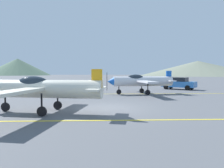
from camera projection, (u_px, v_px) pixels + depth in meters
ground_plane at (108, 108)px, 13.33m from camera, size 400.00×400.00×0.00m
apron_line_near at (110, 120)px, 9.82m from camera, size 80.00×0.16×0.01m
apron_line_far at (107, 94)px, 21.95m from camera, size 80.00×0.16×0.01m
airplane_near at (42, 88)px, 11.73m from camera, size 7.17×8.19×2.45m
airplane_mid at (140, 81)px, 21.87m from camera, size 7.15×8.21×2.45m
car_sedan at (179, 83)px, 27.88m from camera, size 4.48×4.10×1.62m
hill_left at (18, 67)px, 168.07m from camera, size 52.11×52.11×13.53m
hill_centerleft at (198, 68)px, 146.87m from camera, size 81.35×81.35×10.43m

